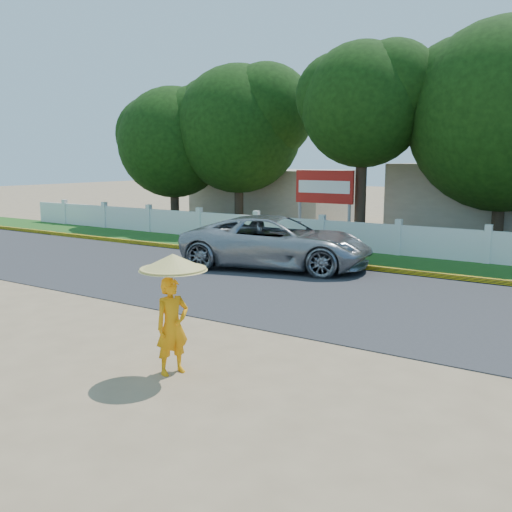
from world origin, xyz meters
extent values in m
plane|color=#9E8460|center=(0.00, 0.00, 0.00)|extent=(120.00, 120.00, 0.00)
cube|color=#38383A|center=(0.00, 4.50, 0.01)|extent=(60.00, 7.00, 0.02)
cube|color=#2D601E|center=(0.00, 9.75, 0.01)|extent=(60.00, 3.50, 0.03)
cube|color=yellow|center=(0.00, 8.05, 0.08)|extent=(40.00, 0.18, 0.16)
cube|color=silver|center=(0.00, 11.20, 0.55)|extent=(40.00, 0.10, 1.10)
cube|color=#B7AD99|center=(-10.00, 19.00, 1.40)|extent=(8.00, 5.00, 2.80)
imported|color=#969A9E|center=(-2.41, 6.89, 0.82)|extent=(6.42, 4.16, 1.64)
imported|color=orange|center=(0.84, -1.71, 0.78)|extent=(0.54, 0.66, 1.56)
cylinder|color=#9A999F|center=(0.89, -1.71, 1.38)|extent=(0.02, 0.02, 1.02)
cone|color=#CDB95E|center=(0.89, -1.71, 1.82)|extent=(1.07, 1.07, 0.26)
cylinder|color=gray|center=(-4.59, 12.30, 1.00)|extent=(0.12, 0.12, 2.00)
cylinder|color=gray|center=(-2.39, 12.30, 1.00)|extent=(0.12, 0.12, 2.00)
cube|color=#AC1812|center=(-3.49, 12.30, 2.30)|extent=(2.50, 0.12, 1.30)
cube|color=silver|center=(-3.49, 12.24, 2.30)|extent=(2.25, 0.02, 0.49)
cylinder|color=#473828|center=(-12.76, 13.90, 1.35)|extent=(0.44, 0.44, 2.69)
sphere|color=#183E0E|center=(-12.76, 13.90, 4.21)|extent=(5.53, 5.53, 5.53)
cylinder|color=#473828|center=(2.65, 14.58, 1.51)|extent=(0.44, 0.44, 3.02)
sphere|color=#183E0E|center=(2.65, 14.58, 4.94)|extent=(7.01, 7.01, 7.01)
cylinder|color=#473828|center=(-2.21, 12.94, 2.06)|extent=(0.44, 0.44, 4.13)
sphere|color=#183E0E|center=(-2.21, 12.94, 5.45)|extent=(4.81, 4.81, 4.81)
cylinder|color=#473828|center=(-9.42, 14.85, 1.56)|extent=(0.44, 0.44, 3.12)
sphere|color=#183E0E|center=(-9.42, 14.85, 4.81)|extent=(6.14, 6.14, 6.14)
camera|label=1|loc=(6.72, -8.27, 3.39)|focal=40.00mm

